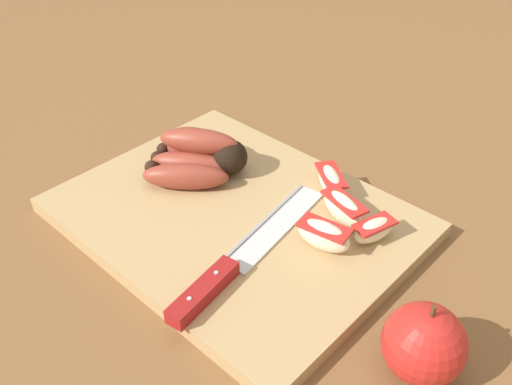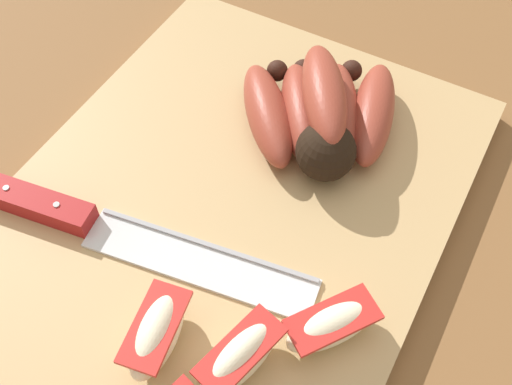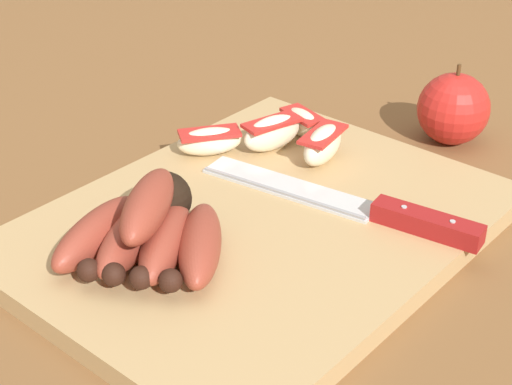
{
  "view_description": "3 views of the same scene",
  "coord_description": "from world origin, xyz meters",
  "px_view_note": "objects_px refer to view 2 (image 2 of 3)",
  "views": [
    {
      "loc": [
        -0.39,
        0.39,
        0.47
      ],
      "look_at": [
        -0.0,
        -0.03,
        0.04
      ],
      "focal_mm": 38.97,
      "sensor_mm": 36.0,
      "label": 1
    },
    {
      "loc": [
        -0.22,
        -0.15,
        0.42
      ],
      "look_at": [
        0.01,
        -0.03,
        0.05
      ],
      "focal_mm": 42.6,
      "sensor_mm": 36.0,
      "label": 2
    },
    {
      "loc": [
        0.48,
        0.4,
        0.41
      ],
      "look_at": [
        0.01,
        0.0,
        0.05
      ],
      "focal_mm": 56.63,
      "sensor_mm": 36.0,
      "label": 3
    }
  ],
  "objects_px": {
    "banana_bunch": "(321,114)",
    "chefs_knife": "(90,223)",
    "apple_wedge_extra": "(240,357)",
    "apple_wedge_far": "(157,333)",
    "apple_wedge_near": "(332,325)"
  },
  "relations": [
    {
      "from": "banana_bunch",
      "to": "chefs_knife",
      "type": "bearing_deg",
      "value": 146.98
    },
    {
      "from": "chefs_knife",
      "to": "apple_wedge_extra",
      "type": "xyz_separation_m",
      "value": [
        -0.04,
        -0.16,
        0.01
      ]
    },
    {
      "from": "banana_bunch",
      "to": "chefs_knife",
      "type": "xyz_separation_m",
      "value": [
        -0.17,
        0.11,
        -0.02
      ]
    },
    {
      "from": "banana_bunch",
      "to": "apple_wedge_far",
      "type": "height_order",
      "value": "banana_bunch"
    },
    {
      "from": "banana_bunch",
      "to": "apple_wedge_near",
      "type": "bearing_deg",
      "value": -152.16
    },
    {
      "from": "chefs_knife",
      "to": "apple_wedge_far",
      "type": "height_order",
      "value": "apple_wedge_far"
    },
    {
      "from": "banana_bunch",
      "to": "apple_wedge_far",
      "type": "xyz_separation_m",
      "value": [
        -0.23,
        0.01,
        -0.0
      ]
    },
    {
      "from": "apple_wedge_far",
      "to": "apple_wedge_extra",
      "type": "xyz_separation_m",
      "value": [
        0.01,
        -0.06,
        -0.0
      ]
    },
    {
      "from": "apple_wedge_far",
      "to": "apple_wedge_extra",
      "type": "distance_m",
      "value": 0.06
    },
    {
      "from": "banana_bunch",
      "to": "apple_wedge_near",
      "type": "distance_m",
      "value": 0.18
    },
    {
      "from": "banana_bunch",
      "to": "chefs_knife",
      "type": "distance_m",
      "value": 0.21
    },
    {
      "from": "apple_wedge_extra",
      "to": "banana_bunch",
      "type": "bearing_deg",
      "value": 11.72
    },
    {
      "from": "banana_bunch",
      "to": "apple_wedge_extra",
      "type": "bearing_deg",
      "value": -168.28
    },
    {
      "from": "banana_bunch",
      "to": "apple_wedge_extra",
      "type": "height_order",
      "value": "banana_bunch"
    },
    {
      "from": "apple_wedge_near",
      "to": "apple_wedge_extra",
      "type": "height_order",
      "value": "apple_wedge_extra"
    }
  ]
}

